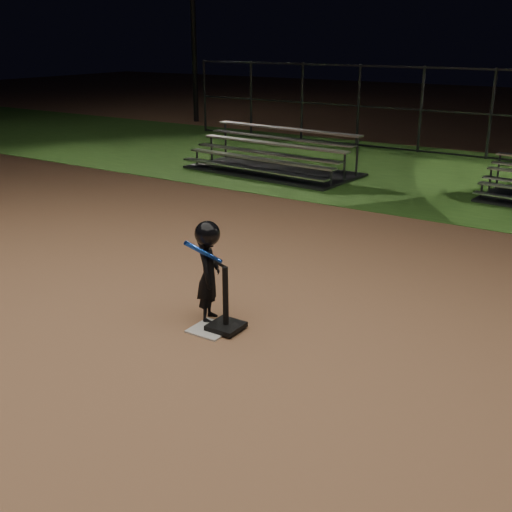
{
  "coord_description": "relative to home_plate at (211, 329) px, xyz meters",
  "views": [
    {
      "loc": [
        4.16,
        -5.4,
        3.36
      ],
      "look_at": [
        0.0,
        1.0,
        0.65
      ],
      "focal_mm": 43.95,
      "sensor_mm": 36.0,
      "label": 1
    }
  ],
  "objects": [
    {
      "name": "ground",
      "position": [
        0.0,
        0.0,
        -0.01
      ],
      "size": [
        80.0,
        80.0,
        0.0
      ],
      "primitive_type": "plane",
      "color": "#A36E4A",
      "rests_on": "ground"
    },
    {
      "name": "grass_strip",
      "position": [
        0.0,
        10.0,
        -0.01
      ],
      "size": [
        60.0,
        8.0,
        0.01
      ],
      "primitive_type": "cube",
      "color": "#2F5A1D",
      "rests_on": "ground"
    },
    {
      "name": "home_plate",
      "position": [
        0.0,
        0.0,
        0.0
      ],
      "size": [
        0.45,
        0.45,
        0.02
      ],
      "primitive_type": "cube",
      "color": "beige",
      "rests_on": "ground"
    },
    {
      "name": "batting_tee",
      "position": [
        0.15,
        0.1,
        0.16
      ],
      "size": [
        0.38,
        0.38,
        0.79
      ],
      "color": "black",
      "rests_on": "home_plate"
    },
    {
      "name": "child_batter",
      "position": [
        -0.19,
        0.23,
        0.66
      ],
      "size": [
        0.47,
        0.64,
        1.28
      ],
      "rotation": [
        0.0,
        0.0,
        2.0
      ],
      "color": "black",
      "rests_on": "ground"
    },
    {
      "name": "bleacher_left",
      "position": [
        -4.15,
        8.15,
        0.21
      ],
      "size": [
        4.5,
        2.45,
        1.06
      ],
      "rotation": [
        0.0,
        0.0,
        -0.08
      ],
      "color": "#B8B8BD",
      "rests_on": "ground"
    },
    {
      "name": "backstop_fence",
      "position": [
        0.0,
        13.0,
        1.24
      ],
      "size": [
        20.08,
        0.08,
        2.5
      ],
      "color": "#38383D",
      "rests_on": "ground"
    }
  ]
}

